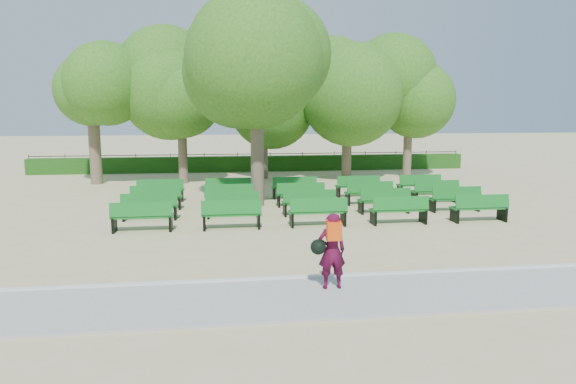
% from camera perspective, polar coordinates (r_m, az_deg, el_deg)
% --- Properties ---
extents(ground, '(120.00, 120.00, 0.00)m').
position_cam_1_polar(ground, '(17.34, -0.52, -3.07)').
color(ground, tan).
extents(paving, '(30.00, 2.20, 0.06)m').
position_cam_1_polar(paving, '(10.31, 4.70, -11.55)').
color(paving, '#A7A6A2').
rests_on(paving, ground).
extents(curb, '(30.00, 0.12, 0.10)m').
position_cam_1_polar(curb, '(11.36, 3.45, -9.44)').
color(curb, silver).
rests_on(curb, ground).
extents(hedge, '(26.00, 0.70, 0.90)m').
position_cam_1_polar(hedge, '(31.05, -3.74, 3.17)').
color(hedge, '#1E5014').
rests_on(hedge, ground).
extents(fence, '(26.00, 0.10, 1.02)m').
position_cam_1_polar(fence, '(31.50, -3.79, 2.43)').
color(fence, black).
rests_on(fence, ground).
extents(tree_line, '(21.80, 6.80, 7.04)m').
position_cam_1_polar(tree_line, '(27.14, -3.15, 1.36)').
color(tree_line, '#3A751F').
rests_on(tree_line, ground).
extents(bench_array, '(1.88, 0.70, 1.16)m').
position_cam_1_polar(bench_array, '(18.91, 1.82, -1.75)').
color(bench_array, '#136E1F').
rests_on(bench_array, ground).
extents(tree_among, '(5.26, 5.26, 7.35)m').
position_cam_1_polar(tree_among, '(19.64, -3.52, 12.90)').
color(tree_among, brown).
rests_on(tree_among, ground).
extents(person, '(0.74, 0.45, 1.57)m').
position_cam_1_polar(person, '(10.45, 4.78, -6.41)').
color(person, '#480A25').
rests_on(person, ground).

